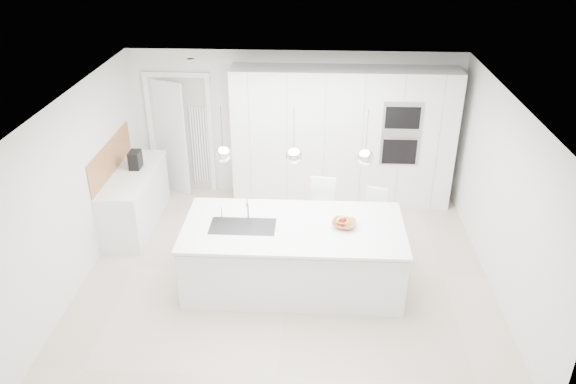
{
  "coord_description": "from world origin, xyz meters",
  "views": [
    {
      "loc": [
        0.34,
        -6.43,
        4.58
      ],
      "look_at": [
        0.0,
        0.3,
        1.1
      ],
      "focal_mm": 35.0,
      "sensor_mm": 36.0,
      "label": 1
    }
  ],
  "objects_px": {
    "bar_stool_right": "(376,223)",
    "bar_stool_left": "(322,218)",
    "espresso_machine": "(135,160)",
    "fruit_bowl": "(344,224)",
    "island_base": "(293,258)"
  },
  "relations": [
    {
      "from": "island_base",
      "to": "bar_stool_right",
      "type": "height_order",
      "value": "bar_stool_right"
    },
    {
      "from": "island_base",
      "to": "bar_stool_left",
      "type": "distance_m",
      "value": 0.92
    },
    {
      "from": "espresso_machine",
      "to": "bar_stool_left",
      "type": "relative_size",
      "value": 0.24
    },
    {
      "from": "island_base",
      "to": "bar_stool_left",
      "type": "bearing_deg",
      "value": 65.28
    },
    {
      "from": "espresso_machine",
      "to": "bar_stool_right",
      "type": "bearing_deg",
      "value": -13.27
    },
    {
      "from": "island_base",
      "to": "espresso_machine",
      "type": "distance_m",
      "value": 3.1
    },
    {
      "from": "bar_stool_left",
      "to": "island_base",
      "type": "bearing_deg",
      "value": -107.08
    },
    {
      "from": "fruit_bowl",
      "to": "espresso_machine",
      "type": "height_order",
      "value": "espresso_machine"
    },
    {
      "from": "bar_stool_left",
      "to": "bar_stool_right",
      "type": "bearing_deg",
      "value": 9.93
    },
    {
      "from": "bar_stool_right",
      "to": "bar_stool_left",
      "type": "bearing_deg",
      "value": -158.97
    },
    {
      "from": "fruit_bowl",
      "to": "bar_stool_left",
      "type": "distance_m",
      "value": 0.89
    },
    {
      "from": "espresso_machine",
      "to": "fruit_bowl",
      "type": "bearing_deg",
      "value": -27.76
    },
    {
      "from": "fruit_bowl",
      "to": "bar_stool_left",
      "type": "relative_size",
      "value": 0.27
    },
    {
      "from": "espresso_machine",
      "to": "bar_stool_right",
      "type": "distance_m",
      "value": 3.81
    },
    {
      "from": "espresso_machine",
      "to": "bar_stool_left",
      "type": "distance_m",
      "value": 3.07
    }
  ]
}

